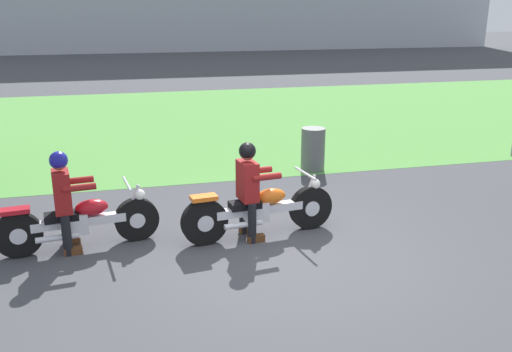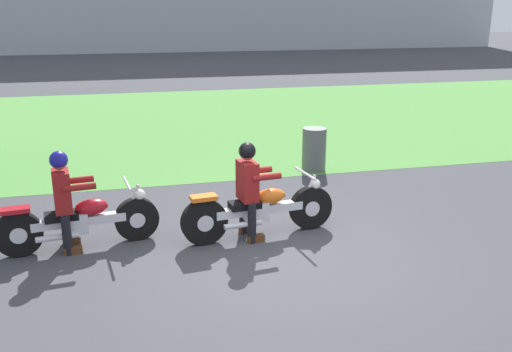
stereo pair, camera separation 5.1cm
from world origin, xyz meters
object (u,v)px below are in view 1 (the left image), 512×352
at_px(rider_lead, 249,183).
at_px(rider_follow, 64,194).
at_px(motorcycle_lead, 260,210).
at_px(trash_can, 313,149).
at_px(motorcycle_follow, 80,222).

xyz_separation_m(rider_lead, rider_follow, (-2.49, 0.19, -0.01)).
bearing_deg(motorcycle_lead, trash_can, 51.02).
height_order(rider_lead, rider_follow, rider_lead).
bearing_deg(trash_can, motorcycle_follow, -147.00).
relative_size(rider_lead, motorcycle_follow, 0.65).
xyz_separation_m(rider_follow, trash_can, (4.55, 2.86, -0.38)).
bearing_deg(rider_lead, rider_follow, 168.50).
height_order(rider_lead, motorcycle_follow, rider_lead).
height_order(motorcycle_follow, rider_follow, rider_follow).
distance_m(motorcycle_follow, rider_follow, 0.46).
distance_m(motorcycle_follow, trash_can, 5.22).
height_order(motorcycle_lead, motorcycle_follow, motorcycle_lead).
relative_size(motorcycle_lead, rider_lead, 1.63).
distance_m(motorcycle_lead, rider_follow, 2.69).
distance_m(motorcycle_lead, rider_lead, 0.46).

